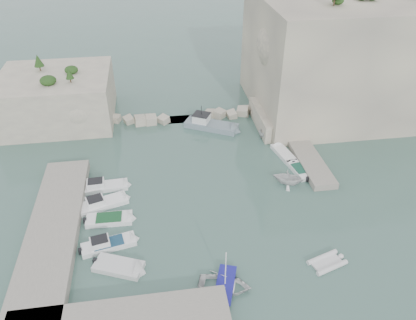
{
  "coord_description": "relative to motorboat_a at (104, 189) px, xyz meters",
  "views": [
    {
      "loc": [
        -5.73,
        -33.0,
        29.86
      ],
      "look_at": [
        0.0,
        6.0,
        3.0
      ],
      "focal_mm": 35.0,
      "sensor_mm": 36.0,
      "label": 1
    }
  ],
  "objects": [
    {
      "name": "ground",
      "position": [
        12.46,
        -6.18,
        0.0
      ],
      "size": [
        400.0,
        400.0,
        0.0
      ],
      "primitive_type": "plane",
      "color": "#44675D",
      "rests_on": "ground"
    },
    {
      "name": "cliff_east",
      "position": [
        35.46,
        16.82,
        8.5
      ],
      "size": [
        26.0,
        22.0,
        17.0
      ],
      "primitive_type": "cube",
      "color": "beige",
      "rests_on": "ground"
    },
    {
      "name": "cliff_terrace",
      "position": [
        25.46,
        11.82,
        1.25
      ],
      "size": [
        8.0,
        10.0,
        2.5
      ],
      "primitive_type": "cube",
      "color": "beige",
      "rests_on": "ground"
    },
    {
      "name": "outcrop_west",
      "position": [
        -7.54,
        18.82,
        3.5
      ],
      "size": [
        16.0,
        14.0,
        7.0
      ],
      "primitive_type": "cube",
      "color": "beige",
      "rests_on": "ground"
    },
    {
      "name": "quay_west",
      "position": [
        -4.54,
        -7.18,
        0.55
      ],
      "size": [
        5.0,
        24.0,
        1.1
      ],
      "primitive_type": "cube",
      "color": "#9E9689",
      "rests_on": "ground"
    },
    {
      "name": "ledge_east",
      "position": [
        25.96,
        3.82,
        0.4
      ],
      "size": [
        3.0,
        16.0,
        0.8
      ],
      "primitive_type": "cube",
      "color": "#9E9689",
      "rests_on": "ground"
    },
    {
      "name": "breakwater",
      "position": [
        11.46,
        15.82,
        0.7
      ],
      "size": [
        28.0,
        3.0,
        1.4
      ],
      "primitive_type": "cube",
      "color": "beige",
      "rests_on": "ground"
    },
    {
      "name": "motorboat_a",
      "position": [
        0.0,
        0.0,
        0.0
      ],
      "size": [
        6.26,
        2.17,
        1.4
      ],
      "primitive_type": null,
      "rotation": [
        0.0,
        0.0,
        0.05
      ],
      "color": "white",
      "rests_on": "ground"
    },
    {
      "name": "motorboat_b",
      "position": [
        0.16,
        -3.08,
        0.0
      ],
      "size": [
        6.23,
        3.67,
        1.4
      ],
      "primitive_type": null,
      "rotation": [
        0.0,
        0.0,
        0.31
      ],
      "color": "white",
      "rests_on": "ground"
    },
    {
      "name": "motorboat_c",
      "position": [
        0.96,
        -5.82,
        0.0
      ],
      "size": [
        5.37,
        2.06,
        0.7
      ],
      "primitive_type": null,
      "rotation": [
        0.0,
        0.0,
        -0.02
      ],
      "color": "white",
      "rests_on": "ground"
    },
    {
      "name": "motorboat_d",
      "position": [
        1.12,
        -9.55,
        0.0
      ],
      "size": [
        6.06,
        2.91,
        1.4
      ],
      "primitive_type": null,
      "rotation": [
        0.0,
        0.0,
        0.21
      ],
      "color": "white",
      "rests_on": "ground"
    },
    {
      "name": "motorboat_e",
      "position": [
        2.17,
        -12.53,
        0.0
      ],
      "size": [
        5.46,
        3.85,
        0.7
      ],
      "primitive_type": null,
      "rotation": [
        0.0,
        0.0,
        -0.4
      ],
      "color": "silver",
      "rests_on": "ground"
    },
    {
      "name": "rowboat",
      "position": [
        11.64,
        -16.15,
        0.0
      ],
      "size": [
        5.6,
        4.75,
        0.99
      ],
      "primitive_type": "imported",
      "rotation": [
        0.0,
        0.0,
        1.24
      ],
      "color": "white",
      "rests_on": "ground"
    },
    {
      "name": "inflatable_dinghy",
      "position": [
        21.74,
        -14.82,
        0.0
      ],
      "size": [
        4.15,
        2.9,
        0.44
      ],
      "primitive_type": null,
      "rotation": [
        0.0,
        0.0,
        0.31
      ],
      "color": "silver",
      "rests_on": "ground"
    },
    {
      "name": "tender_east_a",
      "position": [
        21.89,
        -2.13,
        0.0
      ],
      "size": [
        4.65,
        4.4,
        1.93
      ],
      "primitive_type": "imported",
      "rotation": [
        0.0,
        0.0,
        1.15
      ],
      "color": "white",
      "rests_on": "ground"
    },
    {
      "name": "tender_east_b",
      "position": [
        23.98,
        -0.1,
        0.0
      ],
      "size": [
        2.28,
        4.64,
        0.7
      ],
      "primitive_type": null,
      "rotation": [
        0.0,
        0.0,
        1.75
      ],
      "color": "white",
      "rests_on": "ground"
    },
    {
      "name": "tender_east_c",
      "position": [
        23.21,
        3.85,
        0.0
      ],
      "size": [
        2.63,
        5.28,
        0.7
      ],
      "primitive_type": null,
      "rotation": [
        0.0,
        0.0,
        1.78
      ],
      "color": "white",
      "rests_on": "ground"
    },
    {
      "name": "tender_east_d",
      "position": [
        22.89,
        7.76,
        0.0
      ],
      "size": [
        4.53,
        3.25,
        1.64
      ],
      "primitive_type": "imported",
      "rotation": [
        0.0,
        0.0,
        1.13
      ],
      "color": "silver",
      "rests_on": "ground"
    },
    {
      "name": "work_boat",
      "position": [
        14.81,
        12.41,
        0.0
      ],
      "size": [
        8.74,
        6.24,
        2.2
      ],
      "primitive_type": null,
      "rotation": [
        0.0,
        0.0,
        -0.49
      ],
      "color": "slate",
      "rests_on": "ground"
    },
    {
      "name": "rowboat_mast",
      "position": [
        11.64,
        -16.15,
        2.59
      ],
      "size": [
        0.1,
        0.1,
        4.2
      ],
      "primitive_type": "cylinder",
      "color": "white",
      "rests_on": "rowboat"
    }
  ]
}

